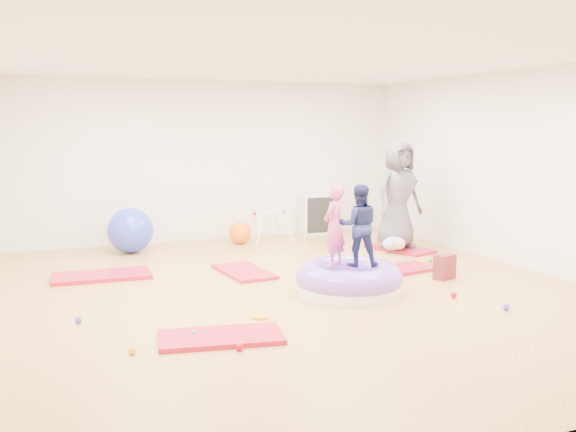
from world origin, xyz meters
name	(u,v)px	position (x,y,z in m)	size (l,w,h in m)	color
room	(297,178)	(0.00, 0.00, 1.40)	(7.01, 8.01, 2.81)	tan
gym_mat_front_left	(221,337)	(-1.35, -1.36, 0.02)	(1.17, 0.58, 0.05)	red
gym_mat_mid_left	(101,276)	(-2.14, 1.66, 0.03)	(1.28, 0.64, 0.05)	red
gym_mat_center_back	(244,272)	(-0.29, 1.20, 0.02)	(1.10, 0.55, 0.05)	red
gym_mat_right	(400,269)	(1.78, 0.52, 0.02)	(1.08, 0.54, 0.05)	red
gym_mat_rear_right	(400,249)	(2.59, 1.83, 0.02)	(1.10, 0.55, 0.05)	red
inflatable_cushion	(349,281)	(0.55, -0.30, 0.16)	(1.29, 1.29, 0.41)	white
child_pink	(334,222)	(0.41, -0.18, 0.87)	(0.36, 0.24, 0.99)	#D1488A
child_navy	(359,221)	(0.69, -0.26, 0.87)	(0.48, 0.38, 1.00)	#191D4B
adult_caregiver	(398,195)	(2.55, 1.87, 0.91)	(0.85, 0.55, 1.73)	#4E4C57
infant	(395,244)	(2.36, 1.62, 0.16)	(0.39, 0.39, 0.23)	#98B8DF
ball_pit_balls	(312,306)	(-0.14, -0.74, 0.04)	(5.13, 2.62, 0.07)	green
exercise_ball_blue	(131,230)	(-1.52, 3.25, 0.36)	(0.73, 0.73, 0.73)	blue
exercise_ball_orange	(240,233)	(0.33, 3.34, 0.19)	(0.39, 0.39, 0.39)	orange
infant_play_gym	(269,222)	(0.83, 3.24, 0.36)	(0.71, 0.68, 0.55)	silver
cube_shelf	(320,214)	(2.04, 3.79, 0.38)	(0.76, 0.37, 0.76)	silver
balance_disc	(387,278)	(1.30, 0.06, 0.04)	(0.36, 0.36, 0.08)	#137567
backpack	(444,267)	(2.07, -0.10, 0.16)	(0.29, 0.18, 0.33)	#AB2233
yellow_toy	(260,317)	(-0.78, -0.85, 0.01)	(0.18, 0.18, 0.03)	#DD9C0E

